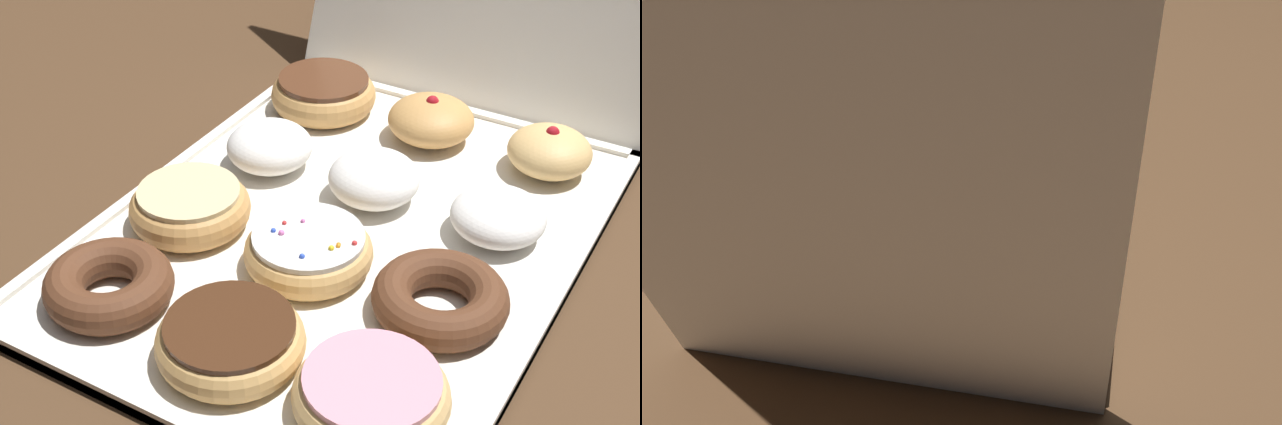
# 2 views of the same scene
# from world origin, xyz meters

# --- Properties ---
(ground_plane) EXTENTS (3.00, 3.00, 0.00)m
(ground_plane) POSITION_xyz_m (0.00, 0.00, 0.00)
(ground_plane) COLOR #4C331E
(donut_box) EXTENTS (0.42, 0.54, 0.01)m
(donut_box) POSITION_xyz_m (0.00, 0.00, 0.01)
(donut_box) COLOR silver
(donut_box) RESTS_ON ground
(chocolate_cake_ring_donut_0) EXTENTS (0.11, 0.11, 0.03)m
(chocolate_cake_ring_donut_0) POSITION_xyz_m (-0.12, -0.19, 0.03)
(chocolate_cake_ring_donut_0) COLOR #59331E
(chocolate_cake_ring_donut_0) RESTS_ON donut_box
(chocolate_frosted_donut_1) EXTENTS (0.12, 0.12, 0.04)m
(chocolate_frosted_donut_1) POSITION_xyz_m (0.01, -0.19, 0.03)
(chocolate_frosted_donut_1) COLOR tan
(chocolate_frosted_donut_1) RESTS_ON donut_box
(pink_frosted_donut_2) EXTENTS (0.12, 0.12, 0.04)m
(pink_frosted_donut_2) POSITION_xyz_m (0.13, -0.19, 0.03)
(pink_frosted_donut_2) COLOR #E5B770
(pink_frosted_donut_2) RESTS_ON donut_box
(glazed_ring_donut_3) EXTENTS (0.11, 0.11, 0.04)m
(glazed_ring_donut_3) POSITION_xyz_m (-0.13, -0.06, 0.03)
(glazed_ring_donut_3) COLOR tan
(glazed_ring_donut_3) RESTS_ON donut_box
(sprinkle_donut_4) EXTENTS (0.11, 0.11, 0.04)m
(sprinkle_donut_4) POSITION_xyz_m (-0.00, -0.06, 0.03)
(sprinkle_donut_4) COLOR tan
(sprinkle_donut_4) RESTS_ON donut_box
(chocolate_cake_ring_donut_5) EXTENTS (0.11, 0.11, 0.03)m
(chocolate_cake_ring_donut_5) POSITION_xyz_m (0.12, -0.06, 0.03)
(chocolate_cake_ring_donut_5) COLOR #59331E
(chocolate_cake_ring_donut_5) RESTS_ON donut_box
(powdered_filled_donut_6) EXTENTS (0.09, 0.09, 0.05)m
(powdered_filled_donut_6) POSITION_xyz_m (-0.12, 0.06, 0.03)
(powdered_filled_donut_6) COLOR white
(powdered_filled_donut_6) RESTS_ON donut_box
(powdered_filled_donut_7) EXTENTS (0.09, 0.09, 0.05)m
(powdered_filled_donut_7) POSITION_xyz_m (0.00, 0.06, 0.03)
(powdered_filled_donut_7) COLOR white
(powdered_filled_donut_7) RESTS_ON donut_box
(powdered_filled_donut_8) EXTENTS (0.09, 0.09, 0.04)m
(powdered_filled_donut_8) POSITION_xyz_m (0.12, 0.06, 0.03)
(powdered_filled_donut_8) COLOR white
(powdered_filled_donut_8) RESTS_ON donut_box
(chocolate_frosted_donut_9) EXTENTS (0.12, 0.12, 0.04)m
(chocolate_frosted_donut_9) POSITION_xyz_m (-0.13, 0.19, 0.03)
(chocolate_frosted_donut_9) COLOR tan
(chocolate_frosted_donut_9) RESTS_ON donut_box
(jelly_filled_donut_10) EXTENTS (0.09, 0.09, 0.05)m
(jelly_filled_donut_10) POSITION_xyz_m (0.00, 0.19, 0.03)
(jelly_filled_donut_10) COLOR tan
(jelly_filled_donut_10) RESTS_ON donut_box
(jelly_filled_donut_11) EXTENTS (0.08, 0.08, 0.05)m
(jelly_filled_donut_11) POSITION_xyz_m (0.13, 0.19, 0.03)
(jelly_filled_donut_11) COLOR #E5B770
(jelly_filled_donut_11) RESTS_ON donut_box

